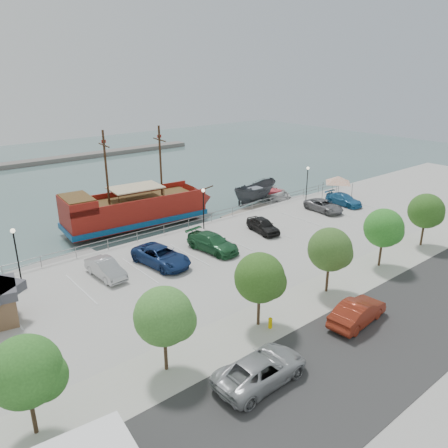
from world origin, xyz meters
TOP-DOWN VIEW (x-y plane):
  - ground at (0.00, 0.00)m, footprint 160.00×160.00m
  - street at (0.00, -16.00)m, footprint 100.00×8.00m
  - sidewalk at (0.00, -10.00)m, footprint 100.00×4.00m
  - seawall_railing at (0.00, 7.80)m, footprint 50.00×0.06m
  - far_shore at (10.00, 55.00)m, footprint 40.00×3.00m
  - pirate_ship at (-2.50, 13.83)m, footprint 18.14×6.34m
  - patrol_boat at (12.01, 11.54)m, footprint 7.16×3.07m
  - speedboat at (14.94, 11.86)m, footprint 5.51×7.71m
  - dock_west at (-14.50, 9.20)m, footprint 8.04×3.09m
  - dock_mid at (8.65, 9.20)m, footprint 7.93×3.48m
  - dock_east at (16.00, 9.20)m, footprint 6.92×2.43m
  - canopy_tent at (19.43, 4.41)m, footprint 4.49×4.49m
  - street_van at (-11.64, -14.00)m, footprint 5.56×2.66m
  - street_sedan at (-2.88, -13.92)m, footprint 4.96×2.13m
  - fire_hydrant at (-7.71, -10.80)m, footprint 0.28×0.28m
  - lamp_post_left at (-18.00, 6.50)m, footprint 0.36×0.36m
  - lamp_post_mid at (0.00, 6.50)m, footprint 0.36×0.36m
  - lamp_post_right at (16.00, 6.50)m, footprint 0.36×0.36m
  - tree_a at (-21.85, -10.07)m, footprint 3.30×3.20m
  - tree_b at (-14.85, -10.07)m, footprint 3.30×3.20m
  - tree_c at (-7.85, -10.07)m, footprint 3.30×3.20m
  - tree_d at (-0.85, -10.07)m, footprint 3.30×3.20m
  - tree_e at (6.15, -10.07)m, footprint 3.30×3.20m
  - tree_f at (13.15, -10.07)m, footprint 3.30×3.20m
  - parked_car_b at (-12.60, 2.68)m, footprint 1.82×4.48m
  - parked_car_c at (-8.00, 1.81)m, footprint 3.40×5.97m
  - parked_car_d at (-2.81, 1.44)m, footprint 2.87×5.63m
  - parked_car_e at (4.04, 1.92)m, footprint 2.48×4.53m
  - parked_car_g at (14.17, 2.32)m, footprint 2.47×4.92m
  - parked_car_h at (18.04, 2.35)m, footprint 2.05×4.76m

SIDE VIEW (x-z plane):
  - ground at x=0.00m, z-range -1.00..-1.00m
  - dock_east at x=16.00m, z-range -1.00..-0.61m
  - dock_mid at x=8.65m, z-range -1.00..-0.56m
  - dock_west at x=-14.50m, z-range -1.00..-0.55m
  - far_shore at x=10.00m, z-range -1.00..-0.20m
  - speedboat at x=14.94m, z-range -1.00..0.60m
  - street at x=0.00m, z-range -0.01..0.03m
  - sidewalk at x=0.00m, z-range -0.01..0.04m
  - patrol_boat at x=12.01m, z-range -1.00..1.71m
  - fire_hydrant at x=-7.71m, z-range 0.03..0.83m
  - seawall_railing at x=0.00m, z-range 0.03..1.03m
  - parked_car_g at x=14.17m, z-range 0.00..1.34m
  - parked_car_h at x=18.04m, z-range 0.00..1.37m
  - parked_car_b at x=-12.60m, z-range 0.00..1.45m
  - parked_car_e at x=4.04m, z-range 0.00..1.46m
  - street_van at x=-11.64m, z-range 0.00..1.53m
  - parked_car_d at x=-2.81m, z-range 0.00..1.56m
  - parked_car_c at x=-8.00m, z-range 0.00..1.57m
  - street_sedan at x=-2.88m, z-range 0.00..1.59m
  - pirate_ship at x=-2.50m, z-range -4.77..6.56m
  - lamp_post_left at x=-18.00m, z-range 0.80..5.08m
  - lamp_post_mid at x=0.00m, z-range 0.80..5.08m
  - lamp_post_right at x=16.00m, z-range 0.80..5.08m
  - canopy_tent at x=19.43m, z-range 1.26..4.68m
  - tree_a at x=-21.85m, z-range 0.80..5.80m
  - tree_b at x=-14.85m, z-range 0.80..5.80m
  - tree_c at x=-7.85m, z-range 0.80..5.80m
  - tree_d at x=-0.85m, z-range 0.80..5.80m
  - tree_e at x=6.15m, z-range 0.80..5.80m
  - tree_f at x=13.15m, z-range 0.80..5.80m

